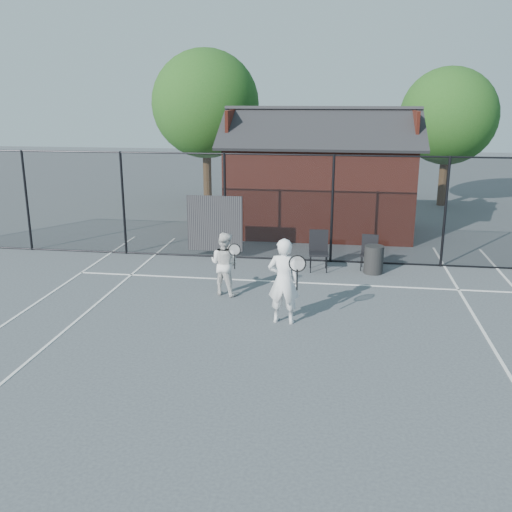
# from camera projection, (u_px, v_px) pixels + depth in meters

# --- Properties ---
(ground) EXTENTS (80.00, 80.00, 0.00)m
(ground) POSITION_uv_depth(u_px,v_px,m) (275.00, 329.00, 11.42)
(ground) COLOR #41464B
(ground) RESTS_ON ground
(court_lines) EXTENTS (11.02, 18.00, 0.01)m
(court_lines) POSITION_uv_depth(u_px,v_px,m) (266.00, 357.00, 10.16)
(court_lines) COLOR silver
(court_lines) RESTS_ON ground
(fence) EXTENTS (22.04, 3.00, 3.00)m
(fence) POSITION_uv_depth(u_px,v_px,m) (285.00, 210.00, 15.84)
(fence) COLOR black
(fence) RESTS_ON ground
(clubhouse) EXTENTS (6.50, 4.36, 4.19)m
(clubhouse) POSITION_uv_depth(u_px,v_px,m) (320.00, 184.00, 19.49)
(clubhouse) COLOR maroon
(clubhouse) RESTS_ON ground
(tree_left) EXTENTS (4.48, 4.48, 6.44)m
(tree_left) POSITION_uv_depth(u_px,v_px,m) (206.00, 104.00, 23.79)
(tree_left) COLOR #322514
(tree_left) RESTS_ON ground
(tree_right) EXTENTS (3.97, 3.97, 5.70)m
(tree_right) POSITION_uv_depth(u_px,v_px,m) (448.00, 116.00, 23.46)
(tree_right) COLOR #322514
(tree_right) RESTS_ON ground
(player_front) EXTENTS (0.81, 0.61, 1.78)m
(player_front) POSITION_uv_depth(u_px,v_px,m) (284.00, 281.00, 11.51)
(player_front) COLOR white
(player_front) RESTS_ON ground
(player_back) EXTENTS (0.88, 0.77, 1.48)m
(player_back) POSITION_uv_depth(u_px,v_px,m) (224.00, 264.00, 13.24)
(player_back) COLOR white
(player_back) RESTS_ON ground
(chair_left) EXTENTS (0.54, 0.56, 1.05)m
(chair_left) POSITION_uv_depth(u_px,v_px,m) (319.00, 252.00, 15.09)
(chair_left) COLOR black
(chair_left) RESTS_ON ground
(chair_right) EXTENTS (0.49, 0.50, 0.91)m
(chair_right) POSITION_uv_depth(u_px,v_px,m) (369.00, 253.00, 15.20)
(chair_right) COLOR black
(chair_right) RESTS_ON ground
(waste_bin) EXTENTS (0.55, 0.55, 0.74)m
(waste_bin) POSITION_uv_depth(u_px,v_px,m) (374.00, 260.00, 14.93)
(waste_bin) COLOR black
(waste_bin) RESTS_ON ground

